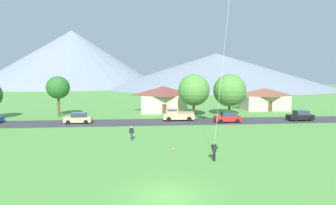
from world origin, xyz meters
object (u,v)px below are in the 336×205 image
object	(u,v)px
house_left_center	(264,98)
watcher_person	(132,133)
tree_center	(194,90)
parked_car_black_mid_west	(300,116)
tree_right_of_center	(58,88)
tree_left_of_center	(230,90)
parked_car_red_east_end	(228,117)
soccer_ball	(173,149)
house_leftmost	(163,99)
parked_car_tan_mid_east	(78,118)
pickup_truck_sand_west_side	(178,115)

from	to	relation	value
house_left_center	watcher_person	bearing A→B (deg)	-135.84
tree_center	parked_car_black_mid_west	xyz separation A→B (m)	(16.97, -6.58, -4.07)
watcher_person	tree_right_of_center	bearing A→B (deg)	124.19
tree_left_of_center	parked_car_red_east_end	world-z (taller)	tree_left_of_center
soccer_ball	house_leftmost	bearing A→B (deg)	87.49
tree_right_of_center	parked_car_tan_mid_east	size ratio (longest dim) A/B	1.78
parked_car_black_mid_west	soccer_ball	world-z (taller)	parked_car_black_mid_west
house_left_center	tree_center	distance (m)	20.04
tree_center	watcher_person	size ratio (longest dim) A/B	4.69
soccer_ball	watcher_person	bearing A→B (deg)	131.60
house_left_center	tree_center	xyz separation A→B (m)	(-17.60, -9.26, 2.43)
parked_car_tan_mid_east	parked_car_black_mid_west	bearing A→B (deg)	-1.04
house_leftmost	tree_right_of_center	distance (m)	20.53
tree_left_of_center	parked_car_black_mid_west	xyz separation A→B (m)	(10.06, -6.98, -3.96)
tree_center	parked_car_tan_mid_east	xyz separation A→B (m)	(-19.61, -5.91, -4.07)
parked_car_tan_mid_east	watcher_person	xyz separation A→B (m)	(8.77, -12.43, 0.01)
parked_car_tan_mid_east	soccer_ball	bearing A→B (deg)	-52.85
parked_car_black_mid_west	parked_car_tan_mid_east	distance (m)	36.59
watcher_person	tree_left_of_center	bearing A→B (deg)	46.58
house_left_center	tree_center	size ratio (longest dim) A/B	1.30
house_left_center	tree_left_of_center	world-z (taller)	tree_left_of_center
tree_left_of_center	parked_car_black_mid_west	size ratio (longest dim) A/B	1.86
parked_car_tan_mid_east	soccer_ball	world-z (taller)	parked_car_tan_mid_east
parked_car_tan_mid_east	pickup_truck_sand_west_side	xyz separation A→B (m)	(16.00, 1.27, 0.19)
parked_car_tan_mid_east	tree_center	bearing A→B (deg)	16.78
pickup_truck_sand_west_side	tree_left_of_center	bearing A→B (deg)	25.65
tree_left_of_center	pickup_truck_sand_west_side	bearing A→B (deg)	-154.35
house_leftmost	tree_center	distance (m)	9.06
tree_left_of_center	tree_center	world-z (taller)	tree_left_of_center
house_left_center	tree_right_of_center	world-z (taller)	tree_right_of_center
parked_car_red_east_end	soccer_ball	bearing A→B (deg)	-123.54
tree_right_of_center	watcher_person	size ratio (longest dim) A/B	4.48
tree_left_of_center	parked_car_tan_mid_east	xyz separation A→B (m)	(-26.52, -6.32, -3.96)
tree_center	parked_car_red_east_end	world-z (taller)	tree_center
tree_right_of_center	parked_car_black_mid_west	xyz separation A→B (m)	(41.85, -8.91, -4.51)
tree_left_of_center	tree_center	size ratio (longest dim) A/B	1.01
house_leftmost	pickup_truck_sand_west_side	size ratio (longest dim) A/B	1.89
parked_car_tan_mid_east	parked_car_red_east_end	distance (m)	23.94
parked_car_black_mid_west	soccer_ball	distance (m)	28.78
house_left_center	soccer_ball	distance (m)	40.55
tree_left_of_center	parked_car_red_east_end	size ratio (longest dim) A/B	1.87
parked_car_black_mid_west	parked_car_red_east_end	world-z (taller)	same
pickup_truck_sand_west_side	watcher_person	bearing A→B (deg)	-117.81
tree_center	pickup_truck_sand_west_side	world-z (taller)	tree_center
tree_left_of_center	soccer_ball	xyz separation A→B (m)	(-13.34, -23.71, -4.71)
house_left_center	parked_car_black_mid_west	bearing A→B (deg)	-92.28
house_leftmost	watcher_person	size ratio (longest dim) A/B	5.92
tree_left_of_center	soccer_ball	distance (m)	27.61
house_leftmost	pickup_truck_sand_west_side	world-z (taller)	house_leftmost
parked_car_red_east_end	pickup_truck_sand_west_side	xyz separation A→B (m)	(-7.91, 2.46, 0.19)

